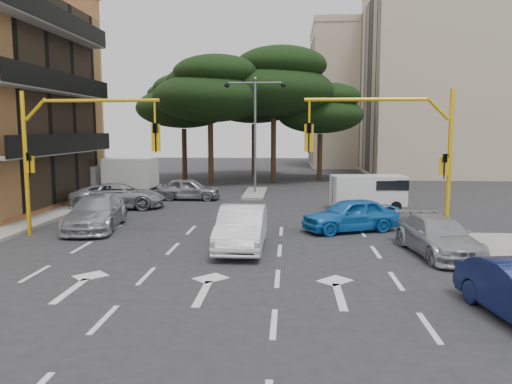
{
  "coord_description": "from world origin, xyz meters",
  "views": [
    {
      "loc": [
        2.32,
        -17.99,
        4.44
      ],
      "look_at": [
        0.82,
        4.52,
        1.6
      ],
      "focal_mm": 35.0,
      "sensor_mm": 36.0,
      "label": 1
    }
  ],
  "objects_px": {
    "car_blue_compact": "(350,215)",
    "van_white": "(368,192)",
    "signal_mast_right": "(404,144)",
    "car_white_hatch": "(242,228)",
    "signal_mast_left": "(67,143)",
    "car_silver_cross_a": "(119,196)",
    "street_lamp_center": "(255,115)",
    "car_silver_cross_b": "(189,189)",
    "box_truck_a": "(117,177)",
    "car_silver_wagon": "(96,212)",
    "car_silver_parked": "(438,236)"
  },
  "relations": [
    {
      "from": "signal_mast_right",
      "to": "box_truck_a",
      "type": "distance_m",
      "value": 20.02
    },
    {
      "from": "street_lamp_center",
      "to": "car_silver_cross_a",
      "type": "relative_size",
      "value": 1.5
    },
    {
      "from": "signal_mast_right",
      "to": "car_white_hatch",
      "type": "height_order",
      "value": "signal_mast_right"
    },
    {
      "from": "box_truck_a",
      "to": "car_silver_cross_b",
      "type": "bearing_deg",
      "value": -100.16
    },
    {
      "from": "signal_mast_right",
      "to": "box_truck_a",
      "type": "xyz_separation_m",
      "value": [
        -15.8,
        12.01,
        -2.59
      ]
    },
    {
      "from": "signal_mast_right",
      "to": "car_silver_parked",
      "type": "height_order",
      "value": "signal_mast_right"
    },
    {
      "from": "car_silver_wagon",
      "to": "car_silver_cross_b",
      "type": "bearing_deg",
      "value": 68.67
    },
    {
      "from": "car_silver_wagon",
      "to": "car_silver_parked",
      "type": "distance_m",
      "value": 14.42
    },
    {
      "from": "signal_mast_left",
      "to": "car_silver_cross_a",
      "type": "bearing_deg",
      "value": 93.68
    },
    {
      "from": "car_silver_wagon",
      "to": "signal_mast_right",
      "type": "bearing_deg",
      "value": -14.43
    },
    {
      "from": "car_white_hatch",
      "to": "car_silver_cross_b",
      "type": "relative_size",
      "value": 1.19
    },
    {
      "from": "car_white_hatch",
      "to": "car_blue_compact",
      "type": "relative_size",
      "value": 1.12
    },
    {
      "from": "signal_mast_left",
      "to": "street_lamp_center",
      "type": "xyz_separation_m",
      "value": [
        6.8,
        14.01,
        1.54
      ]
    },
    {
      "from": "signal_mast_right",
      "to": "box_truck_a",
      "type": "height_order",
      "value": "signal_mast_right"
    },
    {
      "from": "signal_mast_left",
      "to": "car_silver_cross_a",
      "type": "relative_size",
      "value": 1.16
    },
    {
      "from": "car_white_hatch",
      "to": "car_silver_parked",
      "type": "xyz_separation_m",
      "value": [
        7.05,
        -0.5,
        -0.12
      ]
    },
    {
      "from": "car_silver_cross_a",
      "to": "street_lamp_center",
      "type": "bearing_deg",
      "value": -55.72
    },
    {
      "from": "box_truck_a",
      "to": "car_silver_wagon",
      "type": "bearing_deg",
      "value": -164.36
    },
    {
      "from": "car_white_hatch",
      "to": "car_silver_parked",
      "type": "relative_size",
      "value": 1.03
    },
    {
      "from": "car_blue_compact",
      "to": "box_truck_a",
      "type": "bearing_deg",
      "value": -148.38
    },
    {
      "from": "street_lamp_center",
      "to": "car_blue_compact",
      "type": "height_order",
      "value": "street_lamp_center"
    },
    {
      "from": "car_silver_wagon",
      "to": "car_silver_cross_a",
      "type": "xyz_separation_m",
      "value": [
        -0.98,
        5.79,
        -0.03
      ]
    },
    {
      "from": "car_silver_parked",
      "to": "box_truck_a",
      "type": "xyz_separation_m",
      "value": [
        -16.62,
        14.25,
        0.63
      ]
    },
    {
      "from": "car_silver_parked",
      "to": "box_truck_a",
      "type": "relative_size",
      "value": 0.88
    },
    {
      "from": "signal_mast_left",
      "to": "car_blue_compact",
      "type": "xyz_separation_m",
      "value": [
        11.82,
        1.74,
        -3.16
      ]
    },
    {
      "from": "car_silver_cross_b",
      "to": "signal_mast_right",
      "type": "bearing_deg",
      "value": -135.27
    },
    {
      "from": "signal_mast_right",
      "to": "car_white_hatch",
      "type": "distance_m",
      "value": 7.18
    },
    {
      "from": "car_silver_wagon",
      "to": "car_silver_parked",
      "type": "xyz_separation_m",
      "value": [
        13.92,
        -3.77,
        -0.08
      ]
    },
    {
      "from": "car_blue_compact",
      "to": "signal_mast_left",
      "type": "bearing_deg",
      "value": -103.77
    },
    {
      "from": "signal_mast_left",
      "to": "van_white",
      "type": "height_order",
      "value": "signal_mast_left"
    },
    {
      "from": "car_blue_compact",
      "to": "van_white",
      "type": "relative_size",
      "value": 1.09
    },
    {
      "from": "signal_mast_right",
      "to": "car_blue_compact",
      "type": "xyz_separation_m",
      "value": [
        -1.79,
        1.74,
        -3.16
      ]
    },
    {
      "from": "car_silver_cross_b",
      "to": "car_silver_parked",
      "type": "xyz_separation_m",
      "value": [
        11.63,
        -13.25,
        -0.01
      ]
    },
    {
      "from": "car_silver_wagon",
      "to": "car_silver_cross_b",
      "type": "xyz_separation_m",
      "value": [
        2.29,
        9.48,
        -0.07
      ]
    },
    {
      "from": "signal_mast_left",
      "to": "van_white",
      "type": "xyz_separation_m",
      "value": [
        13.48,
        7.69,
        -2.9
      ]
    },
    {
      "from": "car_silver_cross_b",
      "to": "car_silver_parked",
      "type": "distance_m",
      "value": 17.63
    },
    {
      "from": "street_lamp_center",
      "to": "car_silver_wagon",
      "type": "relative_size",
      "value": 1.51
    },
    {
      "from": "signal_mast_left",
      "to": "car_silver_parked",
      "type": "height_order",
      "value": "signal_mast_left"
    },
    {
      "from": "car_blue_compact",
      "to": "car_silver_parked",
      "type": "xyz_separation_m",
      "value": [
        2.61,
        -3.98,
        -0.06
      ]
    },
    {
      "from": "signal_mast_left",
      "to": "car_silver_cross_a",
      "type": "distance_m",
      "value": 8.0
    },
    {
      "from": "signal_mast_right",
      "to": "car_white_hatch",
      "type": "bearing_deg",
      "value": -164.4
    },
    {
      "from": "street_lamp_center",
      "to": "box_truck_a",
      "type": "relative_size",
      "value": 1.48
    },
    {
      "from": "car_white_hatch",
      "to": "car_silver_parked",
      "type": "bearing_deg",
      "value": -3.9
    },
    {
      "from": "street_lamp_center",
      "to": "car_white_hatch",
      "type": "distance_m",
      "value": 16.43
    },
    {
      "from": "car_white_hatch",
      "to": "car_silver_cross_b",
      "type": "height_order",
      "value": "car_white_hatch"
    },
    {
      "from": "signal_mast_right",
      "to": "street_lamp_center",
      "type": "relative_size",
      "value": 0.77
    },
    {
      "from": "signal_mast_right",
      "to": "car_blue_compact",
      "type": "relative_size",
      "value": 1.4
    },
    {
      "from": "car_silver_cross_b",
      "to": "box_truck_a",
      "type": "height_order",
      "value": "box_truck_a"
    },
    {
      "from": "car_silver_wagon",
      "to": "van_white",
      "type": "bearing_deg",
      "value": 17.61
    },
    {
      "from": "car_white_hatch",
      "to": "box_truck_a",
      "type": "xyz_separation_m",
      "value": [
        -9.57,
        13.75,
        0.51
      ]
    }
  ]
}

